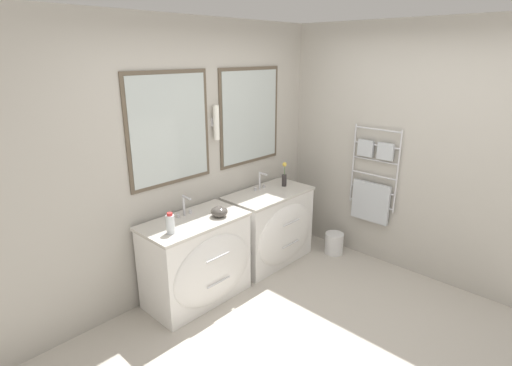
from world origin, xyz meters
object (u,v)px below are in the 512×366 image
Objects in this scene: toiletry_bottle at (170,224)px; waste_bin at (334,243)px; flower_vase at (284,177)px; amenity_bowl at (219,212)px; vanity_right at (271,227)px; vanity_left at (198,260)px.

toiletry_bottle is 0.74× the size of waste_bin.
flower_vase is 1.01m from waste_bin.
vanity_right is at bearing 5.43° from amenity_bowl.
toiletry_bottle is at bearing -177.73° from vanity_right.
amenity_bowl is (0.21, -0.08, 0.45)m from vanity_left.
waste_bin is (0.37, -0.48, -0.80)m from flower_vase.
toiletry_bottle is 0.66× the size of flower_vase.
vanity_left reaches higher than waste_bin.
vanity_right is 6.24× the size of amenity_bowl.
vanity_right is 0.59m from flower_vase.
vanity_right is 3.96× the size of waste_bin.
toiletry_bottle is 1.63m from flower_vase.
vanity_left is at bearing 165.67° from waste_bin.
toiletry_bottle reaches higher than waste_bin.
vanity_left is at bearing 159.58° from amenity_bowl.
toiletry_bottle is at bearing -170.28° from vanity_left.
amenity_bowl reaches higher than vanity_left.
flower_vase is (1.10, 0.13, 0.06)m from amenity_bowl.
toiletry_bottle is at bearing 169.31° from waste_bin.
flower_vase is 1.12× the size of waste_bin.
toiletry_bottle is at bearing 177.26° from amenity_bowl.
waste_bin is at bearing -13.43° from amenity_bowl.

